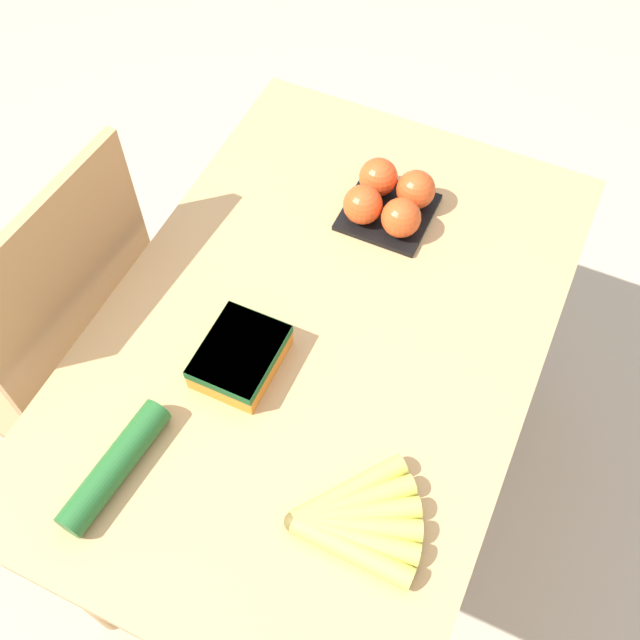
# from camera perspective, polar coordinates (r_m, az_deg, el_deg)

# --- Properties ---
(ground_plane) EXTENTS (12.00, 12.00, 0.00)m
(ground_plane) POSITION_cam_1_polar(r_m,az_deg,el_deg) (1.88, -0.00, -12.53)
(ground_plane) COLOR #B7A88E
(dining_table) EXTENTS (1.06, 0.71, 0.72)m
(dining_table) POSITION_cam_1_polar(r_m,az_deg,el_deg) (1.34, -0.00, -3.63)
(dining_table) COLOR tan
(dining_table) RESTS_ON ground_plane
(chair) EXTENTS (0.44, 0.43, 0.94)m
(chair) POSITION_cam_1_polar(r_m,az_deg,el_deg) (1.60, -19.30, -1.29)
(chair) COLOR tan
(chair) RESTS_ON ground_plane
(banana_bunch) EXTENTS (0.17, 0.19, 0.03)m
(banana_bunch) POSITION_cam_1_polar(r_m,az_deg,el_deg) (1.08, 2.55, -15.02)
(banana_bunch) COLOR brown
(banana_bunch) RESTS_ON dining_table
(tomato_pack) EXTENTS (0.16, 0.16, 0.08)m
(tomato_pack) POSITION_cam_1_polar(r_m,az_deg,el_deg) (1.36, 5.30, 9.14)
(tomato_pack) COLOR black
(tomato_pack) RESTS_ON dining_table
(carrot_bag) EXTENTS (0.15, 0.12, 0.05)m
(carrot_bag) POSITION_cam_1_polar(r_m,az_deg,el_deg) (1.18, -6.11, -2.69)
(carrot_bag) COLOR orange
(carrot_bag) RESTS_ON dining_table
(cucumber_near) EXTENTS (0.22, 0.06, 0.05)m
(cucumber_near) POSITION_cam_1_polar(r_m,az_deg,el_deg) (1.14, -15.35, -10.69)
(cucumber_near) COLOR #236028
(cucumber_near) RESTS_ON dining_table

